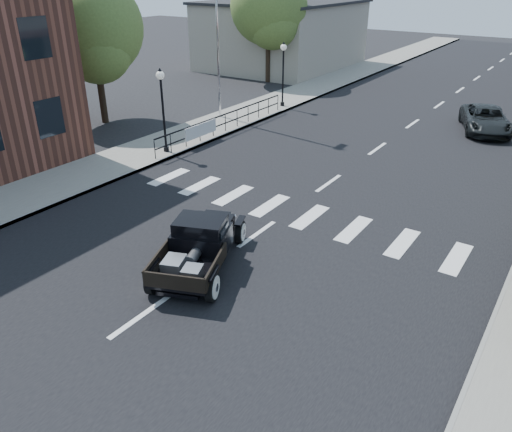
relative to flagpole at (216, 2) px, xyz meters
The scene contains 14 objects.
ground 16.27m from the flagpole, 52.52° to the right, with size 120.00×120.00×0.00m, color black.
road 11.39m from the flagpole, 18.06° to the left, with size 14.00×80.00×0.02m, color black.
road_markings 11.17m from the flagpole, 12.26° to the right, with size 12.00×60.00×0.06m, color silver, non-canonical shape.
sidewalk_left 6.69m from the flagpole, 76.87° to the left, with size 3.00×80.00×0.15m, color gray.
low_building_left 17.38m from the flagpole, 109.93° to the left, with size 10.00×12.00×5.00m, color #ADA391.
railing 6.03m from the flagpole, 46.47° to the right, with size 0.08×10.00×1.00m, color black, non-canonical shape.
banner 7.13m from the flagpole, 63.66° to the right, with size 0.04×2.20×0.60m, color silver, non-canonical shape.
lamp_post_b 7.41m from the flagpole, 75.07° to the right, with size 0.36×0.36×3.65m, color black, non-canonical shape.
lamp_post_c 5.90m from the flagpole, 68.20° to the left, with size 0.36×0.36×3.65m, color black, non-canonical shape.
flagpole is the anchor object (origin of this frame).
big_tree_near 6.66m from the flagpole, 140.19° to the right, with size 5.04×5.04×7.40m, color #4D642B, non-canonical shape.
big_tree_far 10.73m from the flagpole, 108.26° to the left, with size 5.37×5.37×7.89m, color #4D642B, non-canonical shape.
hotrod_pickup 16.22m from the flagpole, 54.33° to the right, with size 1.93×4.14×1.44m, color black, non-canonical shape.
second_car 14.88m from the flagpole, 24.22° to the left, with size 2.07×4.50×1.25m, color black.
Camera 1 is at (7.71, -9.44, 7.52)m, focal length 35.00 mm.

